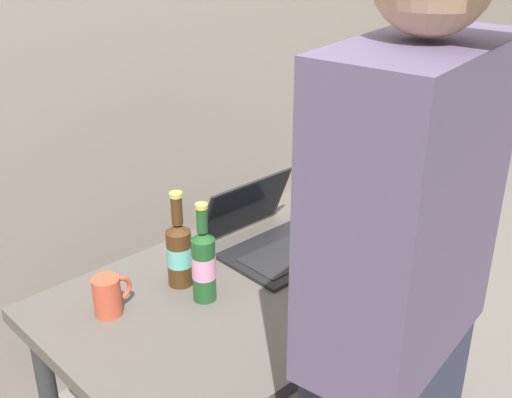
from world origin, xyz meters
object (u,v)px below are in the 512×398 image
beer_bottle_amber (204,263)px  laptop (270,237)px  person_figure (391,352)px  beer_bottle_brown (179,251)px  coffee_mug (108,296)px

beer_bottle_amber → laptop: bearing=12.9°
laptop → person_figure: bearing=-115.0°
laptop → beer_bottle_brown: bearing=174.3°
laptop → beer_bottle_brown: beer_bottle_brown is taller
beer_bottle_brown → laptop: bearing=-5.7°
beer_bottle_brown → person_figure: (0.01, -0.68, 0.05)m
laptop → person_figure: size_ratio=0.20×
beer_bottle_brown → coffee_mug: (-0.22, 0.01, -0.05)m
beer_bottle_brown → person_figure: bearing=-89.0°
beer_bottle_amber → person_figure: (0.01, -0.58, 0.04)m
beer_bottle_amber → beer_bottle_brown: (-0.00, 0.10, -0.01)m
laptop → beer_bottle_brown: 0.32m
beer_bottle_amber → person_figure: size_ratio=0.16×
beer_bottle_amber → coffee_mug: beer_bottle_amber is taller
person_figure → coffee_mug: bearing=108.4°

